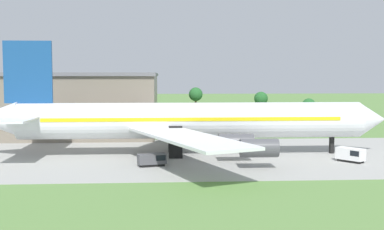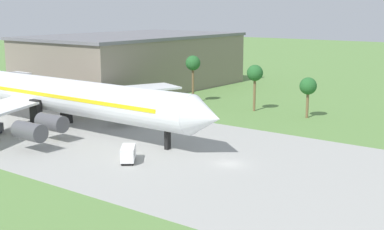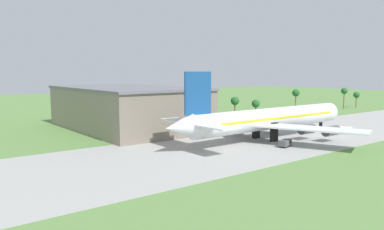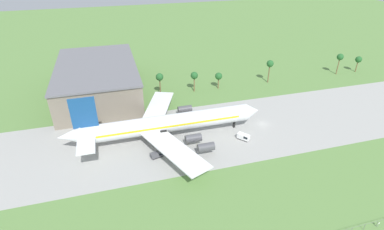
{
  "view_description": "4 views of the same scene",
  "coord_description": "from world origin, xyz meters",
  "px_view_note": "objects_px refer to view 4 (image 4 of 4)",
  "views": [
    {
      "loc": [
        -44.27,
        -86.74,
        14.54
      ],
      "look_at": [
        -38.88,
        0.88,
        7.35
      ],
      "focal_mm": 45.0,
      "sensor_mm": 36.0,
      "label": 1
    },
    {
      "loc": [
        41.58,
        -64.03,
        22.77
      ],
      "look_at": [
        -7.6,
        0.88,
        6.35
      ],
      "focal_mm": 50.0,
      "sensor_mm": 36.0,
      "label": 2
    },
    {
      "loc": [
        -128.63,
        -74.61,
        20.6
      ],
      "look_at": [
        -70.17,
        0.88,
        9.62
      ],
      "focal_mm": 35.0,
      "sensor_mm": 36.0,
      "label": 3
    },
    {
      "loc": [
        -57.19,
        -93.46,
        64.14
      ],
      "look_at": [
        -29.05,
        5.0,
        6.0
      ],
      "focal_mm": 28.0,
      "sensor_mm": 36.0,
      "label": 4
    }
  ],
  "objects_px": {
    "no_stopping_sign": "(379,224)",
    "jet_airliner": "(166,124)",
    "baggage_tug": "(244,137)",
    "catering_van": "(157,154)",
    "terminal_building": "(98,80)"
  },
  "relations": [
    {
      "from": "no_stopping_sign",
      "to": "jet_airliner",
      "type": "bearing_deg",
      "value": 128.34
    },
    {
      "from": "baggage_tug",
      "to": "jet_airliner",
      "type": "bearing_deg",
      "value": 161.42
    },
    {
      "from": "jet_airliner",
      "to": "no_stopping_sign",
      "type": "distance_m",
      "value": 71.83
    },
    {
      "from": "jet_airliner",
      "to": "no_stopping_sign",
      "type": "xyz_separation_m",
      "value": [
        44.44,
        -56.19,
        -5.23
      ]
    },
    {
      "from": "baggage_tug",
      "to": "catering_van",
      "type": "height_order",
      "value": "baggage_tug"
    },
    {
      "from": "catering_van",
      "to": "terminal_building",
      "type": "xyz_separation_m",
      "value": [
        -18.23,
        58.04,
        6.54
      ]
    },
    {
      "from": "baggage_tug",
      "to": "no_stopping_sign",
      "type": "distance_m",
      "value": 49.79
    },
    {
      "from": "catering_van",
      "to": "no_stopping_sign",
      "type": "height_order",
      "value": "catering_van"
    },
    {
      "from": "baggage_tug",
      "to": "catering_van",
      "type": "relative_size",
      "value": 1.0
    },
    {
      "from": "jet_airliner",
      "to": "terminal_building",
      "type": "bearing_deg",
      "value": 116.8
    },
    {
      "from": "baggage_tug",
      "to": "terminal_building",
      "type": "height_order",
      "value": "terminal_building"
    },
    {
      "from": "baggage_tug",
      "to": "terminal_building",
      "type": "xyz_separation_m",
      "value": [
        -51.53,
        56.49,
        6.34
      ]
    },
    {
      "from": "no_stopping_sign",
      "to": "catering_van",
      "type": "bearing_deg",
      "value": 137.83
    },
    {
      "from": "jet_airliner",
      "to": "no_stopping_sign",
      "type": "relative_size",
      "value": 45.23
    },
    {
      "from": "catering_van",
      "to": "no_stopping_sign",
      "type": "bearing_deg",
      "value": -42.17
    }
  ]
}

